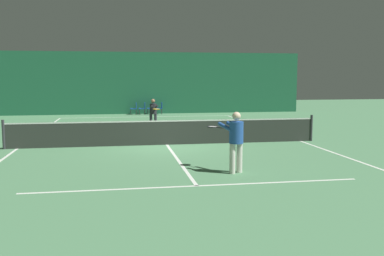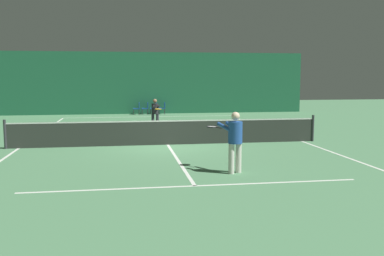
% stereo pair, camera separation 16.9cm
% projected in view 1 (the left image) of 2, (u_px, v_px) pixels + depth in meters
% --- Properties ---
extents(ground_plane, '(60.00, 60.00, 0.00)m').
position_uv_depth(ground_plane, '(167.00, 145.00, 16.54)').
color(ground_plane, '#4C7F56').
extents(backdrop_curtain, '(23.00, 0.12, 4.36)m').
position_uv_depth(backdrop_curtain, '(144.00, 83.00, 30.34)').
color(backdrop_curtain, '#1E5B3D').
rests_on(backdrop_curtain, ground).
extents(court_line_baseline_far, '(11.00, 0.10, 0.00)m').
position_uv_depth(court_line_baseline_far, '(147.00, 117.00, 28.19)').
color(court_line_baseline_far, silver).
rests_on(court_line_baseline_far, ground).
extents(court_line_service_far, '(8.25, 0.10, 0.00)m').
position_uv_depth(court_line_service_far, '(153.00, 126.00, 22.80)').
color(court_line_service_far, silver).
rests_on(court_line_service_far, ground).
extents(court_line_service_near, '(8.25, 0.10, 0.00)m').
position_uv_depth(court_line_service_near, '(197.00, 186.00, 10.28)').
color(court_line_service_near, silver).
rests_on(court_line_service_near, ground).
extents(court_line_sideline_left, '(0.10, 23.80, 0.00)m').
position_uv_depth(court_line_sideline_left, '(17.00, 149.00, 15.61)').
color(court_line_sideline_left, silver).
rests_on(court_line_sideline_left, ground).
extents(court_line_sideline_right, '(0.10, 23.80, 0.00)m').
position_uv_depth(court_line_sideline_right, '(301.00, 141.00, 17.47)').
color(court_line_sideline_right, silver).
rests_on(court_line_sideline_right, ground).
extents(court_line_centre, '(0.10, 12.80, 0.00)m').
position_uv_depth(court_line_centre, '(167.00, 145.00, 16.54)').
color(court_line_centre, silver).
rests_on(court_line_centre, ground).
extents(tennis_net, '(12.00, 0.10, 1.07)m').
position_uv_depth(tennis_net, '(167.00, 132.00, 16.48)').
color(tennis_net, '#2D332D').
rests_on(tennis_net, ground).
extents(player_near, '(0.93, 1.37, 1.67)m').
position_uv_depth(player_near, '(235.00, 137.00, 11.60)').
color(player_near, beige).
rests_on(player_near, ground).
extents(player_far, '(0.46, 1.30, 1.50)m').
position_uv_depth(player_far, '(153.00, 111.00, 21.65)').
color(player_far, '#2D2D38').
rests_on(player_far, ground).
extents(courtside_chair_0, '(0.44, 0.44, 0.84)m').
position_uv_depth(courtside_chair_0, '(135.00, 108.00, 29.88)').
color(courtside_chair_0, '#2D2D2D').
rests_on(courtside_chair_0, ground).
extents(courtside_chair_1, '(0.44, 0.44, 0.84)m').
position_uv_depth(courtside_chair_1, '(143.00, 107.00, 29.98)').
color(courtside_chair_1, '#2D2D2D').
rests_on(courtside_chair_1, ground).
extents(courtside_chair_2, '(0.44, 0.44, 0.84)m').
position_uv_depth(courtside_chair_2, '(152.00, 107.00, 30.08)').
color(courtside_chair_2, '#2D2D2D').
rests_on(courtside_chair_2, ground).
extents(courtside_chair_3, '(0.44, 0.44, 0.84)m').
position_uv_depth(courtside_chair_3, '(160.00, 107.00, 30.18)').
color(courtside_chair_3, '#2D2D2D').
rests_on(courtside_chair_3, ground).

